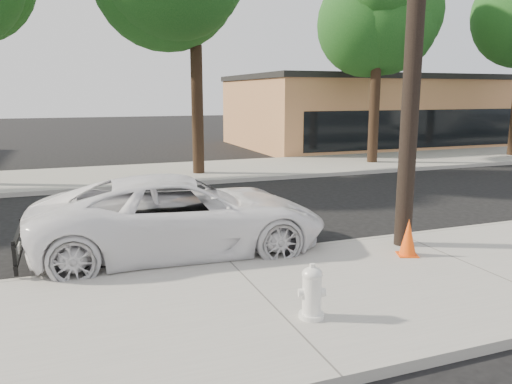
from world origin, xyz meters
The scene contains 10 objects.
ground centered at (0.00, 0.00, 0.00)m, with size 120.00×120.00×0.00m, color black.
near_sidewalk centered at (0.00, -4.30, 0.07)m, with size 90.00×4.40×0.15m, color gray.
far_sidewalk centered at (0.00, 8.50, 0.07)m, with size 90.00×5.00×0.15m, color gray.
curb_near centered at (0.00, -2.10, 0.07)m, with size 90.00×0.12×0.16m, color #9E9B93.
building_main centered at (16.00, 16.00, 2.00)m, with size 18.00×10.00×4.00m, color tan.
utility_pole centered at (3.60, -2.70, 4.70)m, with size 1.40×0.34×9.00m.
tree_d centered at (10.20, 7.95, 6.37)m, with size 4.50×4.35×8.75m.
police_cruiser centered at (-0.61, -1.29, 0.79)m, with size 2.63×5.70×1.59m, color white.
fire_hydrant centered at (0.34, -5.08, 0.50)m, with size 0.39×0.35×0.72m.
traffic_cone centered at (3.26, -3.32, 0.49)m, with size 0.48×0.48×0.71m.
Camera 1 is at (-2.60, -10.77, 3.17)m, focal length 35.00 mm.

